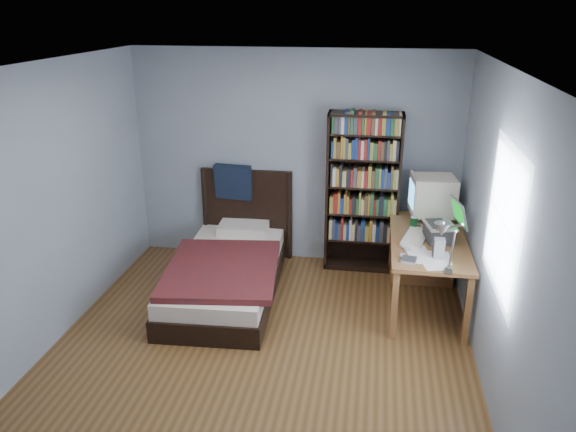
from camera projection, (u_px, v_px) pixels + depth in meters
The scene contains 14 objects.
room at pixel (260, 224), 4.59m from camera, with size 4.20×4.24×2.50m.
desk at pixel (423, 250), 6.15m from camera, with size 0.75×1.55×0.73m.
crt_monitor at pixel (432, 196), 5.98m from camera, with size 0.49×0.45×0.51m.
laptop at pixel (441, 230), 5.54m from camera, with size 0.42×0.41×0.44m.
desk_lamp at pixel (444, 234), 4.41m from camera, with size 0.24×0.54×0.64m.
keyboard at pixel (415, 237), 5.62m from camera, with size 0.20×0.51×0.04m, color beige.
speaker at pixel (439, 249), 5.17m from camera, with size 0.10×0.10×0.19m, color #959598.
soda_can at pixel (414, 223), 5.85m from camera, with size 0.07×0.07×0.13m, color #063115.
mouse at pixel (423, 225), 5.93m from camera, with size 0.06×0.10×0.03m, color silver.
phone_silver at pixel (406, 249), 5.38m from camera, with size 0.05×0.11×0.02m, color silver.
phone_grey at pixel (402, 256), 5.22m from camera, with size 0.04×0.09×0.02m, color #959598.
external_drive at pixel (409, 260), 5.13m from camera, with size 0.13×0.13×0.03m, color #959598.
bookshelf at pixel (363, 193), 6.38m from camera, with size 0.83×0.30×1.84m.
bed at pixel (228, 268), 6.08m from camera, with size 1.26×2.16×1.16m.
Camera 1 is at (0.94, -4.19, 2.93)m, focal length 35.00 mm.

